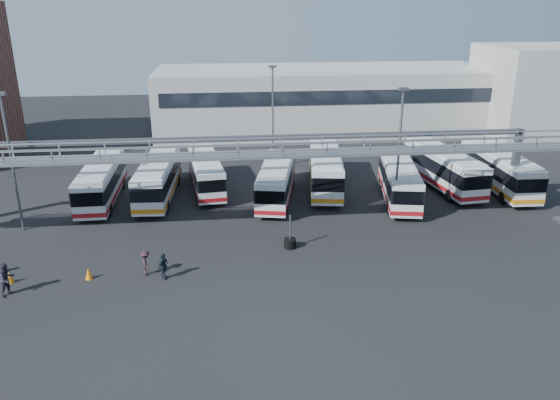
{
  "coord_description": "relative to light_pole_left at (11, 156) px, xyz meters",
  "views": [
    {
      "loc": [
        -1.02,
        -31.16,
        16.09
      ],
      "look_at": [
        2.99,
        6.0,
        2.35
      ],
      "focal_mm": 35.0,
      "sensor_mm": 36.0,
      "label": 1
    }
  ],
  "objects": [
    {
      "name": "tire_stack",
      "position": [
        19.34,
        -5.2,
        -5.32
      ],
      "size": [
        0.84,
        0.84,
        2.41
      ],
      "color": "black",
      "rests_on": "ground"
    },
    {
      "name": "gantry",
      "position": [
        16.0,
        -2.13,
        -0.22
      ],
      "size": [
        51.4,
        5.15,
        7.1
      ],
      "color": "gray",
      "rests_on": "ground"
    },
    {
      "name": "pedestrian_c",
      "position": [
        9.97,
        -8.17,
        -4.91
      ],
      "size": [
        0.87,
        1.18,
        1.63
      ],
      "primitive_type": "imported",
      "rotation": [
        0.0,
        0.0,
        1.85
      ],
      "color": "#2C1D20",
      "rests_on": "ground"
    },
    {
      "name": "building_right",
      "position": [
        54.0,
        24.0,
        -0.23
      ],
      "size": [
        14.0,
        12.0,
        11.0
      ],
      "primitive_type": "cube",
      "color": "#B2B2AD",
      "rests_on": "ground"
    },
    {
      "name": "bus_4",
      "position": [
        13.38,
        7.81,
        -4.01
      ],
      "size": [
        3.61,
        10.44,
        3.11
      ],
      "rotation": [
        0.0,
        0.0,
        0.12
      ],
      "color": "silver",
      "rests_on": "ground"
    },
    {
      "name": "pedestrian_b",
      "position": [
        2.34,
        -9.78,
        -4.74
      ],
      "size": [
        1.17,
        1.22,
        1.98
      ],
      "primitive_type": "imported",
      "rotation": [
        0.0,
        0.0,
        0.96
      ],
      "color": "#282331",
      "rests_on": "ground"
    },
    {
      "name": "cone_right",
      "position": [
        6.52,
        -8.33,
        -5.36
      ],
      "size": [
        0.55,
        0.55,
        0.73
      ],
      "primitive_type": "cone",
      "rotation": [
        0.0,
        0.0,
        -0.24
      ],
      "color": "orange",
      "rests_on": "ground"
    },
    {
      "name": "bus_7",
      "position": [
        29.7,
        3.34,
        -3.92
      ],
      "size": [
        4.46,
        11.01,
        3.26
      ],
      "rotation": [
        0.0,
        0.0,
        -0.19
      ],
      "color": "silver",
      "rests_on": "ground"
    },
    {
      "name": "light_pole_mid",
      "position": [
        28.0,
        -1.0,
        0.0
      ],
      "size": [
        0.7,
        0.35,
        10.21
      ],
      "color": "#4C4F54",
      "rests_on": "ground"
    },
    {
      "name": "bus_5",
      "position": [
        19.41,
        4.54,
        -3.95
      ],
      "size": [
        4.51,
        10.84,
        3.21
      ],
      "rotation": [
        0.0,
        0.0,
        -0.2
      ],
      "color": "silver",
      "rests_on": "ground"
    },
    {
      "name": "light_pole_left",
      "position": [
        0.0,
        0.0,
        0.0
      ],
      "size": [
        0.7,
        0.35,
        10.21
      ],
      "color": "#4C4F54",
      "rests_on": "ground"
    },
    {
      "name": "bus_3",
      "position": [
        9.38,
        6.07,
        -3.87
      ],
      "size": [
        3.2,
        11.2,
        3.36
      ],
      "rotation": [
        0.0,
        0.0,
        -0.06
      ],
      "color": "silver",
      "rests_on": "ground"
    },
    {
      "name": "warehouse",
      "position": [
        28.0,
        30.0,
        -1.73
      ],
      "size": [
        42.0,
        14.0,
        8.0
      ],
      "primitive_type": "cube",
      "color": "#9E9E99",
      "rests_on": "ground"
    },
    {
      "name": "bus_8",
      "position": [
        34.65,
        6.22,
        -3.8
      ],
      "size": [
        3.92,
        11.67,
        3.48
      ],
      "rotation": [
        0.0,
        0.0,
        0.11
      ],
      "color": "silver",
      "rests_on": "ground"
    },
    {
      "name": "ground",
      "position": [
        16.0,
        -8.0,
        -5.73
      ],
      "size": [
        140.0,
        140.0,
        0.0
      ],
      "primitive_type": "plane",
      "color": "black",
      "rests_on": "ground"
    },
    {
      "name": "bus_9",
      "position": [
        39.43,
        5.09,
        -3.82
      ],
      "size": [
        2.94,
        11.43,
        3.45
      ],
      "rotation": [
        0.0,
        0.0,
        -0.03
      ],
      "color": "silver",
      "rests_on": "ground"
    },
    {
      "name": "bus_6",
      "position": [
        24.04,
        6.97,
        -3.79
      ],
      "size": [
        4.35,
        11.82,
        3.51
      ],
      "rotation": [
        0.0,
        0.0,
        -0.15
      ],
      "color": "silver",
      "rests_on": "ground"
    },
    {
      "name": "pedestrian_d",
      "position": [
        11.1,
        -8.79,
        -4.89
      ],
      "size": [
        0.82,
        1.07,
        1.68
      ],
      "primitive_type": "imported",
      "rotation": [
        0.0,
        0.0,
        1.09
      ],
      "color": "black",
      "rests_on": "ground"
    },
    {
      "name": "bus_2",
      "position": [
        4.72,
        5.65,
        -3.9
      ],
      "size": [
        2.64,
        10.9,
        3.3
      ],
      "rotation": [
        0.0,
        0.0,
        0.01
      ],
      "color": "silver",
      "rests_on": "ground"
    },
    {
      "name": "light_pole_back",
      "position": [
        20.0,
        14.0,
        0.0
      ],
      "size": [
        0.7,
        0.35,
        10.21
      ],
      "color": "#4C4F54",
      "rests_on": "ground"
    },
    {
      "name": "cone_left",
      "position": [
        1.88,
        -8.31,
        -5.36
      ],
      "size": [
        0.57,
        0.57,
        0.73
      ],
      "primitive_type": "cone",
      "rotation": [
        0.0,
        0.0,
        -0.28
      ],
      "color": "orange",
      "rests_on": "ground"
    }
  ]
}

